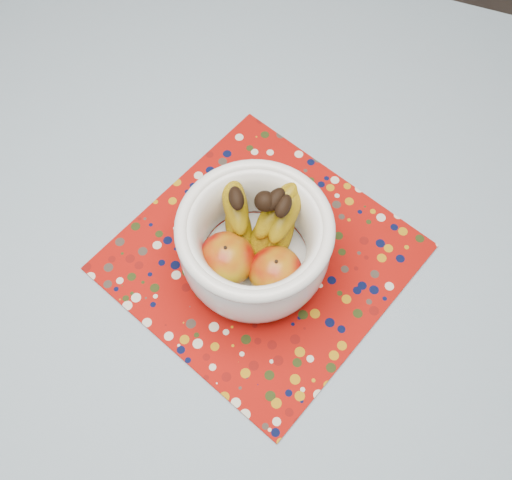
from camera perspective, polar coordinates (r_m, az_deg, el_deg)
table at (r=1.03m, az=-2.89°, el=-2.29°), size 1.20×1.20×0.75m
tablecloth at (r=0.96m, az=-3.10°, el=-0.28°), size 1.32×1.32×0.01m
placemat at (r=0.94m, az=0.51°, el=-1.64°), size 0.51×0.51×0.00m
fruit_bowl at (r=0.87m, az=-0.01°, el=0.05°), size 0.22×0.22×0.16m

